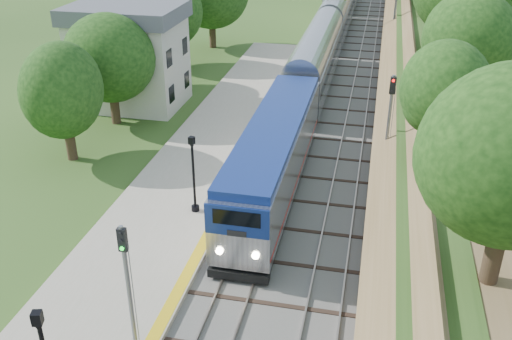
% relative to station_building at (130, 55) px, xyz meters
% --- Properties ---
extents(trackbed, '(9.50, 170.00, 0.28)m').
position_rel_station_building_xyz_m(trackbed, '(16.00, 30.00, -4.02)').
color(trackbed, '#4C4944').
rests_on(trackbed, ground).
extents(platform, '(6.40, 68.00, 0.38)m').
position_rel_station_building_xyz_m(platform, '(8.80, -14.00, -3.90)').
color(platform, gray).
rests_on(platform, ground).
extents(yellow_stripe, '(0.55, 68.00, 0.01)m').
position_rel_station_building_xyz_m(yellow_stripe, '(11.65, -14.00, -3.70)').
color(yellow_stripe, gold).
rests_on(yellow_stripe, platform).
extents(embankment, '(10.64, 170.00, 11.70)m').
position_rel_station_building_xyz_m(embankment, '(24.35, 30.00, -2.14)').
color(embankment, brown).
rests_on(embankment, ground).
extents(station_building, '(8.60, 6.60, 8.00)m').
position_rel_station_building_xyz_m(station_building, '(0.00, 0.00, 0.00)').
color(station_building, beige).
rests_on(station_building, ground).
extents(trees_behind_platform, '(7.82, 53.32, 7.21)m').
position_rel_station_building_xyz_m(trees_behind_platform, '(2.83, -9.33, 0.44)').
color(trees_behind_platform, '#332316').
rests_on(trees_behind_platform, ground).
extents(lamppost_far, '(0.43, 0.43, 4.37)m').
position_rel_station_building_xyz_m(lamppost_far, '(10.30, -15.65, -1.76)').
color(lamppost_far, black).
rests_on(lamppost_far, platform).
extents(signal_platform, '(0.32, 0.25, 5.40)m').
position_rel_station_building_xyz_m(signal_platform, '(11.10, -25.70, -0.39)').
color(signal_platform, slate).
rests_on(signal_platform, platform).
extents(signal_farside, '(0.35, 0.28, 6.34)m').
position_rel_station_building_xyz_m(signal_farside, '(20.20, -8.44, -0.10)').
color(signal_farside, slate).
rests_on(signal_farside, ground).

